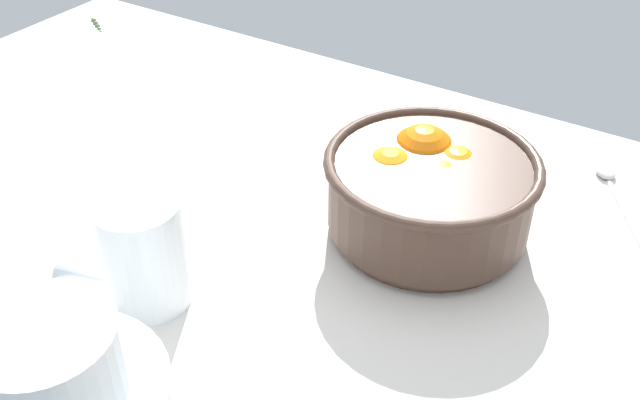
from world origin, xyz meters
The scene contains 5 objects.
ground_plane centered at (0.00, 0.00, -1.50)cm, with size 141.27×82.87×3.00cm, color silver.
fruit_bowl centered at (10.03, 10.46, 5.27)cm, with size 22.24×22.24×10.19cm.
juice_glass centered at (-7.60, -13.16, 4.90)cm, with size 7.88×7.88×11.13cm.
spoon centered at (25.46, 28.55, 0.43)cm, with size 9.08×13.83×1.00cm.
herb_sprig_1 centered at (-61.83, 31.46, 0.27)cm, with size 5.99×3.77×0.97cm.
Camera 1 is at (33.49, -47.83, 49.05)cm, focal length 40.97 mm.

